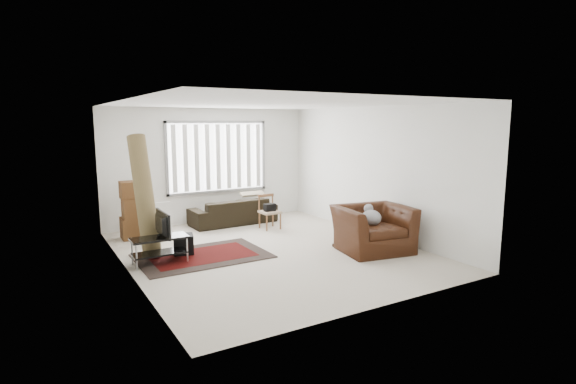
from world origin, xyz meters
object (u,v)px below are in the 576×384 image
Objects in this scene: moving_boxes at (133,212)px; armchair at (373,225)px; side_chair at (269,210)px; tv_stand at (160,244)px; sofa at (233,207)px.

moving_boxes reaches higher than armchair.
side_chair is at bearing -13.47° from moving_boxes.
tv_stand is at bearing -155.83° from side_chair.
tv_stand is 1.21× the size of side_chair.
armchair is (3.62, -1.24, 0.15)m from tv_stand.
sofa is (2.30, 2.18, 0.05)m from tv_stand.
tv_stand is 0.46× the size of sofa.
moving_boxes is 0.59× the size of sofa.
sofa is (2.32, 0.21, -0.16)m from moving_boxes.
armchair reaches higher than sofa.
sofa is at bearing 5.27° from moving_boxes.
armchair is (1.32, -3.42, 0.09)m from sofa.
tv_stand is at bearing 171.14° from armchair.
side_chair is at bearing 117.35° from sofa.
tv_stand is 3.17m from sofa.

